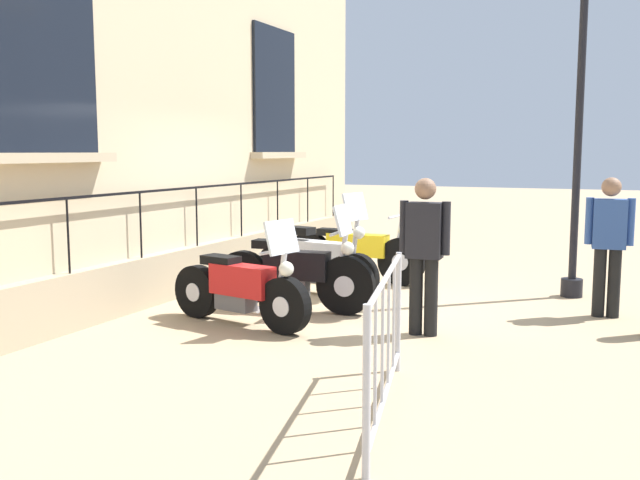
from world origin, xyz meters
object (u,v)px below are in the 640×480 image
object	(u,v)px
motorcycle_yellow	(355,253)
lamppost	(584,16)
pedestrian_standing	(609,239)
motorcycle_red	(241,290)
motorcycle_black	(295,275)
motorcycle_white	(317,262)
crowd_barrier	(385,339)
pedestrian_walking	(424,248)

from	to	relation	value
motorcycle_yellow	lamppost	world-z (taller)	lamppost
lamppost	pedestrian_standing	size ratio (longest dim) A/B	2.93
motorcycle_red	pedestrian_standing	bearing A→B (deg)	29.31
motorcycle_black	motorcycle_white	distance (m)	1.01
motorcycle_red	lamppost	world-z (taller)	lamppost
motorcycle_yellow	crowd_barrier	distance (m)	5.35
motorcycle_black	pedestrian_standing	xyz separation A→B (m)	(3.44, 1.16, 0.47)
motorcycle_red	crowd_barrier	size ratio (longest dim) A/B	0.89
motorcycle_black	lamppost	bearing A→B (deg)	36.55
motorcycle_red	motorcycle_white	bearing A→B (deg)	87.99
motorcycle_red	pedestrian_standing	distance (m)	4.24
pedestrian_walking	motorcycle_black	bearing A→B (deg)	164.18
lamppost	motorcycle_white	bearing A→B (deg)	-158.78
lamppost	crowd_barrier	xyz separation A→B (m)	(-0.91, -5.03, -3.05)
motorcycle_red	motorcycle_yellow	bearing A→B (deg)	86.33
pedestrian_walking	motorcycle_white	bearing A→B (deg)	141.70
motorcycle_white	pedestrian_walking	bearing A→B (deg)	-38.30
pedestrian_walking	lamppost	bearing A→B (deg)	64.87
crowd_barrier	lamppost	bearing A→B (deg)	79.70
lamppost	pedestrian_walking	size ratio (longest dim) A/B	2.89
motorcycle_white	pedestrian_walking	world-z (taller)	pedestrian_walking
motorcycle_yellow	pedestrian_standing	world-z (taller)	pedestrian_standing
motorcycle_red	motorcycle_white	xyz separation A→B (m)	(0.07, 1.90, 0.04)
motorcycle_white	motorcycle_yellow	xyz separation A→B (m)	(0.13, 1.11, -0.02)
lamppost	pedestrian_walking	bearing A→B (deg)	-115.13
motorcycle_red	pedestrian_walking	distance (m)	2.06
motorcycle_white	pedestrian_walking	size ratio (longest dim) A/B	1.18
motorcycle_black	lamppost	distance (m)	4.89
crowd_barrier	pedestrian_walking	bearing A→B (deg)	98.76
motorcycle_black	motorcycle_yellow	bearing A→B (deg)	90.83
motorcycle_black	motorcycle_yellow	xyz separation A→B (m)	(-0.03, 2.10, -0.02)
pedestrian_walking	motorcycle_yellow	bearing A→B (deg)	124.10
motorcycle_red	crowd_barrier	bearing A→B (deg)	-39.55
pedestrian_standing	motorcycle_black	bearing A→B (deg)	-161.46
motorcycle_black	lamppost	size ratio (longest dim) A/B	0.43
lamppost	crowd_barrier	size ratio (longest dim) A/B	2.24
lamppost	pedestrian_walking	world-z (taller)	lamppost
motorcycle_white	motorcycle_red	bearing A→B (deg)	-92.01
pedestrian_standing	lamppost	bearing A→B (deg)	112.99
pedestrian_standing	pedestrian_walking	world-z (taller)	pedestrian_walking
pedestrian_walking	motorcycle_red	bearing A→B (deg)	-167.94
lamppost	crowd_barrier	bearing A→B (deg)	-100.30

